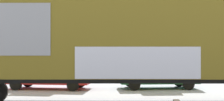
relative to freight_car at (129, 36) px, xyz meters
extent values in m
cube|color=olive|center=(0.01, 0.00, 0.07)|extent=(17.51, 3.73, 3.28)
cube|color=silver|center=(0.31, -1.38, -0.99)|extent=(4.28, 0.27, 1.10)
cube|color=black|center=(0.01, 0.00, -1.66)|extent=(17.09, 2.47, 0.20)
cylinder|color=silver|center=(-8.23, 11.14, 1.34)|extent=(0.12, 0.12, 8.10)
cube|color=silver|center=(-0.48, 57.34, 3.48)|extent=(120.17, 37.60, 12.38)
cube|color=#B21E1E|center=(-4.55, 5.21, -2.00)|extent=(4.81, 2.06, 0.77)
cube|color=#2D333D|center=(-4.71, 5.22, -1.27)|extent=(2.25, 1.72, 0.69)
cylinder|color=black|center=(-2.90, 5.94, -2.39)|extent=(0.65, 0.26, 0.64)
cylinder|color=black|center=(-3.00, 4.27, -2.39)|extent=(0.65, 0.26, 0.64)
cylinder|color=black|center=(-6.09, 6.15, -2.39)|extent=(0.65, 0.26, 0.64)
cylinder|color=black|center=(-6.20, 4.48, -2.39)|extent=(0.65, 0.26, 0.64)
cube|color=#1E5933|center=(1.61, 5.82, -2.01)|extent=(4.61, 2.43, 0.75)
cube|color=#2D333D|center=(1.56, 5.81, -1.28)|extent=(2.17, 1.90, 0.72)
cylinder|color=black|center=(2.96, 6.89, -2.39)|extent=(0.67, 0.31, 0.64)
cylinder|color=black|center=(3.21, 5.18, -2.39)|extent=(0.67, 0.31, 0.64)
cylinder|color=black|center=(0.00, 6.46, -2.39)|extent=(0.67, 0.31, 0.64)
cylinder|color=black|center=(0.25, 4.75, -2.39)|extent=(0.67, 0.31, 0.64)
camera|label=1|loc=(0.10, -11.84, -0.62)|focal=49.17mm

